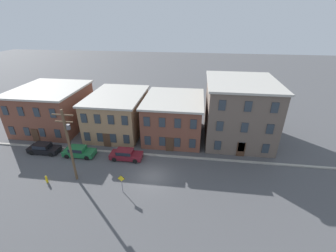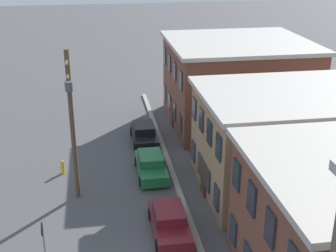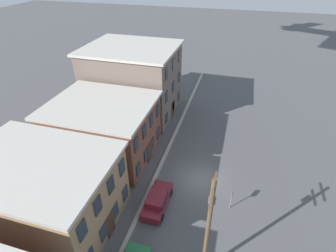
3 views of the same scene
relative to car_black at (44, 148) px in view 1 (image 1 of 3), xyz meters
name	(u,v)px [view 1 (image 1 of 3)]	position (x,y,z in m)	size (l,w,h in m)	color
ground_plane	(152,176)	(16.52, -3.24, -0.75)	(200.00, 200.00, 0.00)	#4C4C4F
kerb_strip	(158,155)	(16.52, 1.26, -0.67)	(56.00, 0.36, 0.16)	#9E998E
apartment_corner	(53,108)	(-3.08, 8.20, 2.78)	(10.73, 11.38, 7.04)	brown
apartment_midblock	(118,113)	(8.51, 8.35, 2.44)	(8.60, 11.70, 6.35)	#9E7A56
apartment_far	(174,117)	(17.97, 7.83, 2.46)	(9.14, 10.66, 6.40)	brown
apartment_annex	(238,110)	(27.97, 8.38, 3.92)	(10.19, 11.75, 9.31)	#66564C
car_black	(44,148)	(0.00, 0.00, 0.00)	(4.40, 1.92, 1.43)	black
car_green	(79,151)	(5.42, -0.15, 0.00)	(4.40, 1.92, 1.43)	#1E6638
car_maroon	(126,154)	(12.20, -0.01, 0.00)	(4.40, 1.92, 1.43)	maroon
caution_sign	(122,181)	(13.76, -6.37, 0.80)	(0.87, 0.08, 2.36)	slate
utility_pole	(69,143)	(7.58, -4.94, 4.38)	(2.40, 0.44, 9.12)	brown
fire_hydrant	(47,179)	(4.34, -5.99, -0.27)	(0.24, 0.34, 0.96)	yellow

